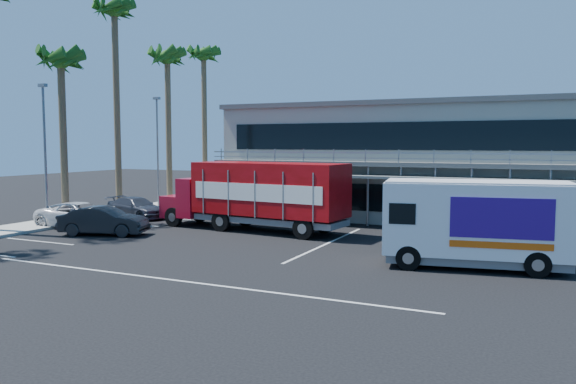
% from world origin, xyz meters
% --- Properties ---
extents(ground, '(120.00, 120.00, 0.00)m').
position_xyz_m(ground, '(0.00, 0.00, 0.00)').
color(ground, black).
rests_on(ground, ground).
extents(building, '(22.40, 12.00, 7.30)m').
position_xyz_m(building, '(3.00, 14.94, 3.66)').
color(building, gray).
rests_on(building, ground).
extents(curb_strip, '(3.00, 32.00, 0.16)m').
position_xyz_m(curb_strip, '(-15.00, 6.00, 0.08)').
color(curb_strip, '#A5A399').
rests_on(curb_strip, ground).
extents(palm_c, '(2.80, 2.80, 10.75)m').
position_xyz_m(palm_c, '(-14.90, 3.00, 9.21)').
color(palm_c, brown).
rests_on(palm_c, ground).
extents(palm_d, '(2.80, 2.80, 14.75)m').
position_xyz_m(palm_d, '(-15.20, 8.00, 12.80)').
color(palm_d, brown).
rests_on(palm_d, ground).
extents(palm_e, '(2.80, 2.80, 12.25)m').
position_xyz_m(palm_e, '(-14.70, 13.00, 10.57)').
color(palm_e, brown).
rests_on(palm_e, ground).
extents(palm_f, '(2.80, 2.80, 13.25)m').
position_xyz_m(palm_f, '(-15.10, 18.50, 11.47)').
color(palm_f, brown).
rests_on(palm_f, ground).
extents(light_pole_near, '(0.50, 0.25, 8.09)m').
position_xyz_m(light_pole_near, '(-14.20, 1.00, 4.50)').
color(light_pole_near, gray).
rests_on(light_pole_near, ground).
extents(light_pole_far, '(0.50, 0.25, 8.09)m').
position_xyz_m(light_pole_far, '(-14.20, 11.00, 4.50)').
color(light_pole_far, gray).
rests_on(light_pole_far, ground).
extents(red_truck, '(11.32, 3.69, 3.74)m').
position_xyz_m(red_truck, '(-2.90, 5.08, 2.06)').
color(red_truck, maroon).
rests_on(red_truck, ground).
extents(white_van, '(7.18, 3.50, 3.36)m').
position_xyz_m(white_van, '(9.04, 0.48, 1.78)').
color(white_van, white).
rests_on(white_van, ground).
extents(parked_car_b, '(4.79, 2.96, 1.49)m').
position_xyz_m(parked_car_b, '(-9.50, 0.42, 0.75)').
color(parked_car_b, black).
rests_on(parked_car_b, ground).
extents(parked_car_c, '(5.29, 2.61, 1.44)m').
position_xyz_m(parked_car_c, '(-12.50, 1.80, 0.72)').
color(parked_car_c, silver).
rests_on(parked_car_c, ground).
extents(parked_car_d, '(4.87, 2.76, 1.33)m').
position_xyz_m(parked_car_d, '(-12.41, 6.46, 0.67)').
color(parked_car_d, '#2B2F3A').
rests_on(parked_car_d, ground).
extents(parked_car_e, '(4.91, 2.52, 1.60)m').
position_xyz_m(parked_car_e, '(-9.50, 10.80, 0.80)').
color(parked_car_e, gray).
rests_on(parked_car_e, ground).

